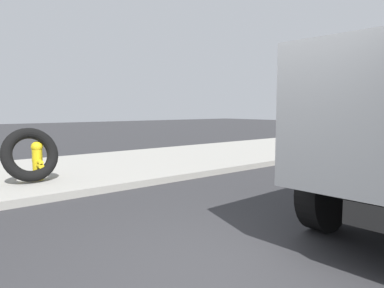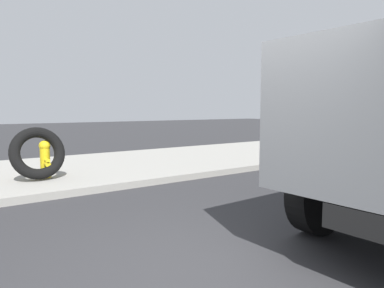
# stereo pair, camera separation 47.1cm
# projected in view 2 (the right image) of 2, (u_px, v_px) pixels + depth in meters

# --- Properties ---
(ground_plane) EXTENTS (80.00, 80.00, 0.00)m
(ground_plane) POSITION_uv_depth(u_px,v_px,m) (208.00, 276.00, 3.54)
(ground_plane) COLOR #2D2D30
(sidewalk_curb) EXTENTS (36.00, 5.00, 0.15)m
(sidewalk_curb) POSITION_uv_depth(u_px,v_px,m) (48.00, 173.00, 8.80)
(sidewalk_curb) COLOR #99968E
(sidewalk_curb) RESTS_ON ground
(fire_hydrant) EXTENTS (0.24, 0.54, 0.84)m
(fire_hydrant) POSITION_uv_depth(u_px,v_px,m) (45.00, 158.00, 7.74)
(fire_hydrant) COLOR yellow
(fire_hydrant) RESTS_ON sidewalk_curb
(loose_tire) EXTENTS (1.16, 0.57, 1.16)m
(loose_tire) POSITION_uv_depth(u_px,v_px,m) (38.00, 153.00, 7.52)
(loose_tire) COLOR black
(loose_tire) RESTS_ON sidewalk_curb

